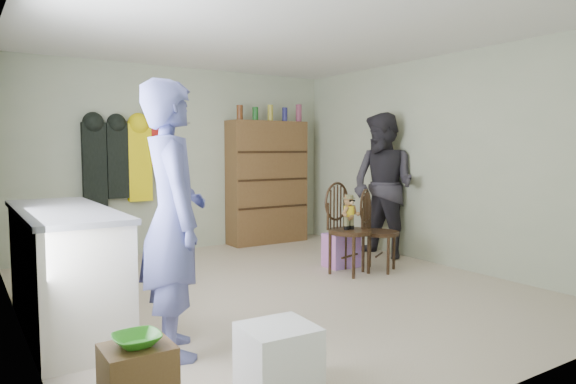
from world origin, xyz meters
TOP-DOWN VIEW (x-y plane):
  - ground_plane at (0.00, 0.00)m, footprint 5.00×5.00m
  - room_walls at (0.00, 0.53)m, footprint 5.00×5.00m
  - counter at (-1.95, 0.00)m, footprint 0.64×1.86m
  - bowl at (-1.95, -1.85)m, footprint 0.23×0.23m
  - plastic_tub at (-1.12, -1.80)m, footprint 0.42×0.41m
  - chair_front at (1.01, 0.17)m, footprint 0.56×0.56m
  - chair_far at (1.37, 0.10)m, footprint 0.57×0.57m
  - striped_bag at (1.17, 0.45)m, footprint 0.39×0.31m
  - person_left at (-1.42, -0.94)m, footprint 0.56×0.74m
  - person_right at (1.95, 0.58)m, footprint 0.79×0.97m
  - dresser at (1.25, 2.30)m, footprint 1.20×0.39m
  - coat_rack at (-0.83, 2.38)m, footprint 1.42×0.12m

SIDE VIEW (x-z plane):
  - ground_plane at x=0.00m, z-range 0.00..0.00m
  - plastic_tub at x=-1.12m, z-range 0.00..0.38m
  - striped_bag at x=1.17m, z-range 0.00..0.40m
  - counter at x=-1.95m, z-range 0.00..0.94m
  - bowl at x=-1.95m, z-range 0.46..0.52m
  - chair_far at x=1.37m, z-range 0.03..0.97m
  - chair_front at x=1.01m, z-range 0.07..1.10m
  - dresser at x=1.25m, z-range -0.12..1.94m
  - person_left at x=-1.42m, z-range 0.00..1.85m
  - person_right at x=1.95m, z-range 0.00..1.86m
  - coat_rack at x=-0.83m, z-range 0.70..1.80m
  - room_walls at x=0.00m, z-range -0.92..4.08m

